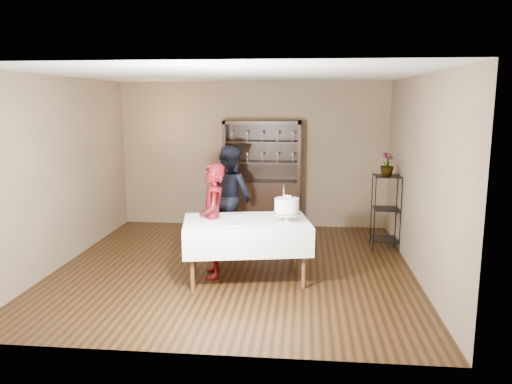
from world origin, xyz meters
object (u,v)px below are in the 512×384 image
at_px(cake, 287,207).
at_px(china_hutch, 262,193).
at_px(plant_etagere, 386,209).
at_px(man, 230,197).
at_px(potted_plant, 387,164).
at_px(woman, 213,220).
at_px(cake_table, 246,234).

bearing_deg(cake, china_hutch, 101.40).
bearing_deg(plant_etagere, cake, -132.11).
bearing_deg(man, china_hutch, -70.86).
bearing_deg(potted_plant, man, -176.34).
distance_m(plant_etagere, potted_plant, 0.72).
relative_size(china_hutch, plant_etagere, 1.67).
height_order(woman, man, man).
xyz_separation_m(china_hutch, woman, (-0.44, -2.61, 0.11)).
relative_size(plant_etagere, man, 0.72).
bearing_deg(china_hutch, cake_table, -89.50).
height_order(man, cake, man).
bearing_deg(woman, china_hutch, 159.33).
xyz_separation_m(man, potted_plant, (2.48, 0.16, 0.54)).
height_order(china_hutch, cake_table, china_hutch).
relative_size(woman, man, 0.93).
bearing_deg(potted_plant, cake_table, -140.91).
relative_size(cake, potted_plant, 1.33).
bearing_deg(china_hutch, plant_etagere, -26.83).
bearing_deg(man, cake, 160.59).
bearing_deg(cake, plant_etagere, 47.89).
bearing_deg(cake_table, woman, 166.19).
distance_m(china_hutch, woman, 2.65).
xyz_separation_m(cake_table, woman, (-0.46, 0.11, 0.15)).
xyz_separation_m(china_hutch, cake_table, (0.02, -2.72, -0.04)).
relative_size(plant_etagere, potted_plant, 3.30).
bearing_deg(cake, woman, 172.35).
height_order(plant_etagere, potted_plant, potted_plant).
distance_m(man, cake, 1.81).
xyz_separation_m(woman, man, (0.02, 1.39, 0.06)).
bearing_deg(china_hutch, cake, -78.60).
relative_size(cake_table, potted_plant, 4.90).
bearing_deg(plant_etagere, cake_table, -140.91).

